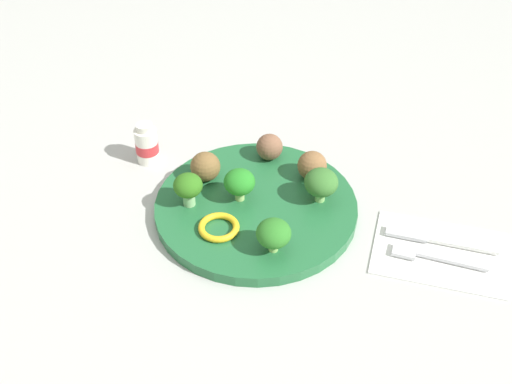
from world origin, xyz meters
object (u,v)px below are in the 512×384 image
meatball_far_rim (269,147)px  napkin (440,252)px  broccoli_floret_mid_right (240,182)px  knife (436,239)px  broccoli_floret_back_left (274,234)px  meatball_mid_left (205,167)px  broccoli_floret_front_left (188,187)px  broccoli_floret_far_rim (321,183)px  fork (434,258)px  yogurt_bottle (147,145)px  pepper_ring_front_right (219,227)px  plate (256,207)px  meatball_back_left (312,166)px

meatball_far_rim → napkin: (-0.27, 0.09, -0.03)m
broccoli_floret_mid_right → knife: size_ratio=0.33×
broccoli_floret_back_left → meatball_mid_left: 0.17m
broccoli_floret_front_left → broccoli_floret_back_left: bearing=163.9°
broccoli_floret_far_rim → fork: bearing=165.0°
broccoli_floret_front_left → yogurt_bottle: bearing=-37.1°
broccoli_floret_back_left → broccoli_floret_far_rim: (-0.03, -0.11, 0.00)m
meatball_mid_left → napkin: size_ratio=0.25×
pepper_ring_front_right → fork: pepper_ring_front_right is taller
broccoli_floret_back_left → broccoli_floret_front_left: (0.14, -0.04, 0.00)m
napkin → pepper_ring_front_right: bearing=16.1°
knife → broccoli_floret_back_left: bearing=29.1°
plate → broccoli_floret_front_left: broccoli_floret_front_left is taller
broccoli_floret_front_left → broccoli_floret_far_rim: size_ratio=0.98×
broccoli_floret_back_left → broccoli_floret_mid_right: bearing=-44.8°
meatball_back_left → yogurt_bottle: size_ratio=0.64×
meatball_far_rim → broccoli_floret_far_rim: bearing=146.8°
meatball_mid_left → napkin: 0.34m
meatball_far_rim → broccoli_floret_back_left: bearing=112.2°
broccoli_floret_front_left → meatball_back_left: size_ratio=1.17×
meatball_far_rim → meatball_back_left: bearing=163.9°
meatball_back_left → plate: bearing=57.1°
pepper_ring_front_right → meatball_back_left: bearing=-117.8°
meatball_mid_left → fork: 0.34m
knife → yogurt_bottle: yogurt_bottle is taller
meatball_far_rim → fork: 0.29m
napkin → yogurt_bottle: bearing=-4.7°
meatball_far_rim → yogurt_bottle: 0.19m
broccoli_floret_front_left → meatball_mid_left: size_ratio=1.15×
pepper_ring_front_right → broccoli_floret_back_left: bearing=174.2°
napkin → meatball_mid_left: bearing=-1.9°
meatball_mid_left → meatball_back_left: bearing=-157.3°
broccoli_floret_back_left → meatball_far_rim: broccoli_floret_back_left is taller
knife → pepper_ring_front_right: bearing=19.9°
broccoli_floret_front_left → yogurt_bottle: size_ratio=0.75×
broccoli_floret_mid_right → knife: 0.27m
knife → meatball_far_rim: bearing=-15.7°
plate → yogurt_bottle: yogurt_bottle is taller
broccoli_floret_front_left → meatball_back_left: broccoli_floret_front_left is taller
broccoli_floret_far_rim → napkin: 0.18m
plate → pepper_ring_front_right: 0.07m
broccoli_floret_front_left → plate: bearing=-157.0°
broccoli_floret_mid_right → meatball_far_rim: size_ratio=1.21×
meatball_mid_left → pepper_ring_front_right: 0.11m
fork → pepper_ring_front_right: bearing=12.8°
napkin → knife: knife is taller
knife → yogurt_bottle: 0.44m
meatball_back_left → broccoli_floret_mid_right: bearing=46.2°
broccoli_floret_back_left → fork: (-0.19, -0.07, -0.04)m
broccoli_floret_far_rim → yogurt_bottle: 0.28m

